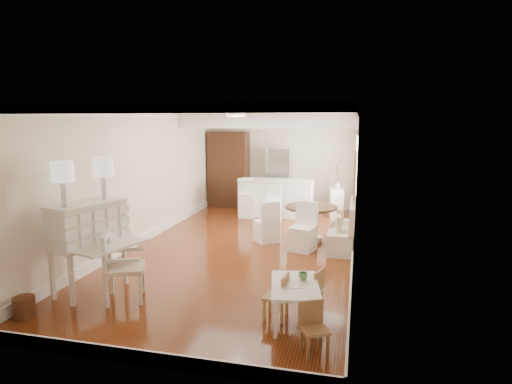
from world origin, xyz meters
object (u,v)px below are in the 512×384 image
at_px(wicker_basket, 24,307).
at_px(pantry_cabinet, 229,169).
at_px(gustavian_armchair, 125,267).
at_px(slip_chair_near, 303,227).
at_px(sideboard, 336,202).
at_px(secretary_bureau, 89,247).
at_px(fridge, 289,179).
at_px(breakfast_counter, 276,198).
at_px(dining_table, 311,224).
at_px(kids_chair_b, 311,289).
at_px(bar_stool_left, 246,198).
at_px(slip_chair_far, 266,221).
at_px(kids_table, 295,303).
at_px(kids_chair_c, 315,329).
at_px(bar_stool_right, 273,205).
at_px(kids_chair_a, 276,296).

relative_size(wicker_basket, pantry_cabinet, 0.12).
relative_size(gustavian_armchair, slip_chair_near, 1.04).
bearing_deg(sideboard, slip_chair_near, -103.42).
distance_m(secretary_bureau, pantry_cabinet, 7.00).
bearing_deg(fridge, breakfast_counter, -100.78).
relative_size(dining_table, slip_chair_near, 1.16).
bearing_deg(kids_chair_b, fridge, -148.88).
relative_size(bar_stool_left, fridge, 0.59).
bearing_deg(secretary_bureau, slip_chair_far, 74.88).
relative_size(gustavian_armchair, slip_chair_far, 1.11).
xyz_separation_m(kids_table, sideboard, (0.20, 6.59, 0.13)).
bearing_deg(slip_chair_far, slip_chair_near, 114.02).
height_order(dining_table, breakfast_counter, breakfast_counter).
bearing_deg(kids_chair_c, wicker_basket, 153.14).
xyz_separation_m(wicker_basket, kids_chair_b, (3.75, 1.15, 0.16)).
bearing_deg(pantry_cabinet, sideboard, -11.08).
xyz_separation_m(slip_chair_far, bar_stool_right, (-0.21, 1.73, 0.03)).
bearing_deg(bar_stool_left, pantry_cabinet, 104.98).
height_order(slip_chair_far, fridge, fridge).
height_order(gustavian_armchair, kids_chair_c, gustavian_armchair).
bearing_deg(kids_chair_a, breakfast_counter, -162.55).
xyz_separation_m(secretary_bureau, slip_chair_far, (2.07, 3.35, -0.25)).
height_order(kids_chair_a, pantry_cabinet, pantry_cabinet).
height_order(kids_chair_c, dining_table, dining_table).
bearing_deg(kids_table, bar_stool_left, 110.77).
bearing_deg(secretary_bureau, slip_chair_near, 61.31).
distance_m(gustavian_armchair, slip_chair_far, 3.78).
bearing_deg(breakfast_counter, kids_table, -76.93).
distance_m(kids_chair_a, fridge, 7.28).
distance_m(dining_table, sideboard, 2.72).
distance_m(kids_chair_b, slip_chair_far, 3.46).
height_order(kids_chair_c, fridge, fridge).
relative_size(dining_table, pantry_cabinet, 0.50).
bearing_deg(pantry_cabinet, slip_chair_far, -61.49).
bearing_deg(slip_chair_far, fridge, -126.77).
relative_size(dining_table, bar_stool_right, 1.17).
bearing_deg(bar_stool_right, wicker_basket, -111.18).
bearing_deg(kids_chair_a, gustavian_armchair, -85.25).
xyz_separation_m(kids_table, breakfast_counter, (-1.43, 6.16, 0.26)).
relative_size(kids_chair_a, slip_chair_far, 0.69).
relative_size(kids_chair_b, sideboard, 0.75).
distance_m(slip_chair_far, fridge, 3.63).
distance_m(slip_chair_far, sideboard, 3.28).
xyz_separation_m(kids_chair_b, bar_stool_left, (-2.39, 5.44, 0.22)).
bearing_deg(bar_stool_left, bar_stool_right, -49.36).
bearing_deg(breakfast_counter, bar_stool_left, -158.80).
distance_m(wicker_basket, breakfast_counter, 7.23).
height_order(kids_table, slip_chair_far, slip_chair_far).
height_order(kids_table, bar_stool_left, bar_stool_left).
xyz_separation_m(dining_table, sideboard, (0.42, 2.68, -0.01)).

